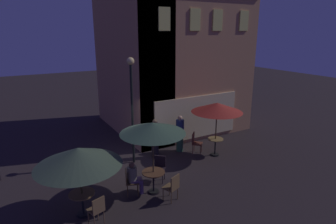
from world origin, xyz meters
name	(u,v)px	position (x,y,z in m)	size (l,w,h in m)	color
ground_plane	(130,169)	(0.00, 0.00, 0.00)	(60.00, 60.00, 0.00)	black
cafe_building	(162,58)	(3.18, 3.19, 3.99)	(6.71, 6.51, 7.99)	tan
street_lamp_near_corner	(132,95)	(0.36, 0.48, 2.91)	(0.30, 0.30, 4.37)	black
menu_sandwich_board	(91,167)	(-1.57, -0.08, 0.50)	(0.74, 0.64, 0.97)	black
cafe_table_0	(215,144)	(3.76, -0.65, 0.55)	(0.69, 0.69, 0.78)	black
cafe_table_1	(82,199)	(-2.37, -2.08, 0.54)	(0.76, 0.76, 0.73)	black
cafe_table_2	(153,177)	(0.02, -2.02, 0.58)	(0.77, 0.77, 0.78)	black
patio_umbrella_0	(217,108)	(3.76, -0.65, 2.19)	(2.19, 2.19, 2.40)	black
patio_umbrella_1	(78,157)	(-2.37, -2.08, 1.89)	(2.48, 2.48, 2.17)	black
patio_umbrella_2	(153,128)	(0.02, -2.02, 2.32)	(2.15, 2.15, 2.51)	black
cafe_chair_0	(195,141)	(3.14, -0.02, 0.56)	(0.61, 0.61, 0.94)	brown
cafe_chair_1	(97,209)	(-2.14, -2.82, 0.57)	(0.49, 0.49, 0.93)	brown
cafe_chair_2	(130,180)	(-0.73, -1.74, 0.54)	(0.56, 0.56, 0.88)	brown
cafe_chair_3	(173,186)	(0.33, -2.77, 0.55)	(0.55, 0.55, 0.92)	brown
cafe_chair_4	(160,166)	(0.60, -1.37, 0.56)	(0.58, 0.58, 0.93)	black
patron_seated_0	(134,176)	(-0.59, -1.79, 0.68)	(0.52, 0.43, 1.19)	#57406F
patron_standing_1	(180,134)	(2.65, 0.52, 0.85)	(0.37, 0.37, 1.69)	#274934
patron_standing_2	(155,138)	(1.38, 0.50, 0.86)	(0.37, 0.37, 1.73)	black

